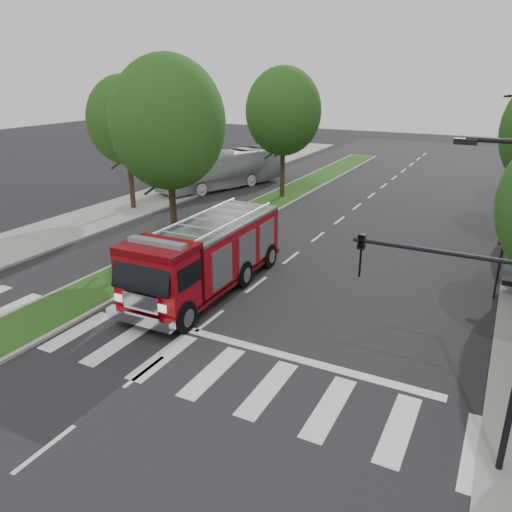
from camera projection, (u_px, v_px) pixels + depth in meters
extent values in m
plane|color=black|center=(210.00, 321.00, 19.62)|extent=(140.00, 140.00, 0.00)
cube|color=gray|center=(109.00, 214.00, 34.17)|extent=(5.00, 80.00, 0.15)
cube|color=gray|center=(271.00, 203.00, 37.18)|extent=(3.00, 50.00, 0.14)
cube|color=#243F12|center=(271.00, 202.00, 37.16)|extent=(2.60, 49.50, 0.02)
cylinder|color=black|center=(498.00, 272.00, 21.14)|extent=(0.08, 0.08, 2.50)
cylinder|color=black|center=(500.00, 263.00, 22.14)|extent=(0.08, 0.08, 2.50)
cylinder|color=black|center=(173.00, 211.00, 26.40)|extent=(0.36, 0.36, 4.62)
ellipsoid|color=#16330D|center=(168.00, 123.00, 24.84)|extent=(5.80, 5.80, 6.67)
cylinder|color=black|center=(282.00, 170.00, 38.11)|extent=(0.36, 0.36, 4.40)
ellipsoid|color=#16330D|center=(283.00, 111.00, 36.63)|extent=(5.60, 5.60, 6.44)
cylinder|color=black|center=(131.00, 180.00, 34.92)|extent=(0.36, 0.36, 4.18)
ellipsoid|color=#16330D|center=(126.00, 120.00, 33.51)|extent=(5.20, 5.20, 5.98)
cube|color=black|center=(466.00, 141.00, 10.24)|extent=(0.45, 0.20, 0.12)
cylinder|color=black|center=(440.00, 252.00, 11.17)|extent=(4.00, 0.10, 0.10)
imported|color=black|center=(360.00, 256.00, 12.09)|extent=(0.18, 0.22, 1.10)
cube|color=black|center=(508.00, 96.00, 29.84)|extent=(0.45, 0.20, 0.12)
cube|color=#63050B|center=(208.00, 277.00, 22.36)|extent=(2.90, 9.41, 0.28)
cube|color=#980812|center=(218.00, 247.00, 22.71)|extent=(2.87, 7.18, 2.23)
cube|color=#980812|center=(159.00, 280.00, 19.06)|extent=(2.81, 2.04, 2.34)
cube|color=#B2B2B7|center=(217.00, 222.00, 22.30)|extent=(2.87, 7.18, 0.13)
cylinder|color=#B2B2B7|center=(198.00, 214.00, 22.65)|extent=(0.19, 6.70, 0.11)
cylinder|color=#B2B2B7|center=(237.00, 220.00, 21.80)|extent=(0.19, 6.70, 0.11)
cube|color=silver|center=(140.00, 319.00, 18.35)|extent=(2.91, 0.42, 0.39)
cube|color=#8C99A5|center=(157.00, 243.00, 18.54)|extent=(2.46, 0.42, 0.20)
cylinder|color=black|center=(130.00, 303.00, 19.70)|extent=(0.41, 1.23, 1.23)
cylinder|color=black|center=(184.00, 317.00, 18.62)|extent=(0.41, 1.23, 1.23)
cylinder|color=black|center=(195.00, 265.00, 23.63)|extent=(0.41, 1.23, 1.23)
cylinder|color=black|center=(243.00, 274.00, 22.55)|extent=(0.41, 1.23, 1.23)
cylinder|color=black|center=(223.00, 248.00, 25.88)|extent=(0.41, 1.23, 1.23)
cylinder|color=black|center=(268.00, 256.00, 24.80)|extent=(0.41, 1.23, 1.23)
imported|color=#BCBCC1|center=(222.00, 169.00, 41.68)|extent=(6.53, 11.74, 3.21)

